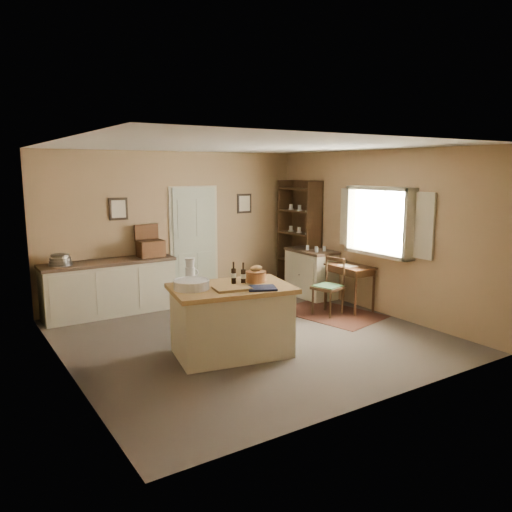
{
  "coord_description": "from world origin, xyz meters",
  "views": [
    {
      "loc": [
        -3.67,
        -5.88,
        2.39
      ],
      "look_at": [
        0.17,
        0.07,
        1.15
      ],
      "focal_mm": 35.0,
      "sensor_mm": 36.0,
      "label": 1
    }
  ],
  "objects_px": {
    "shelving_unit": "(301,236)",
    "desk_chair": "(328,288)",
    "sideboard": "(110,286)",
    "work_island": "(231,318)",
    "writing_desk": "(350,271)",
    "right_cabinet": "(311,273)"
  },
  "relations": [
    {
      "from": "shelving_unit",
      "to": "desk_chair",
      "type": "bearing_deg",
      "value": -113.04
    },
    {
      "from": "sideboard",
      "to": "desk_chair",
      "type": "relative_size",
      "value": 2.35
    },
    {
      "from": "work_island",
      "to": "shelving_unit",
      "type": "xyz_separation_m",
      "value": [
        2.93,
        2.31,
        0.6
      ]
    },
    {
      "from": "sideboard",
      "to": "writing_desk",
      "type": "relative_size",
      "value": 2.65
    },
    {
      "from": "work_island",
      "to": "shelving_unit",
      "type": "bearing_deg",
      "value": 49.25
    },
    {
      "from": "desk_chair",
      "to": "right_cabinet",
      "type": "bearing_deg",
      "value": 49.87
    },
    {
      "from": "right_cabinet",
      "to": "shelving_unit",
      "type": "relative_size",
      "value": 0.46
    },
    {
      "from": "writing_desk",
      "to": "shelving_unit",
      "type": "bearing_deg",
      "value": 84.3
    },
    {
      "from": "sideboard",
      "to": "writing_desk",
      "type": "xyz_separation_m",
      "value": [
        3.54,
        -1.94,
        0.18
      ]
    },
    {
      "from": "work_island",
      "to": "shelving_unit",
      "type": "relative_size",
      "value": 0.78
    },
    {
      "from": "right_cabinet",
      "to": "shelving_unit",
      "type": "xyz_separation_m",
      "value": [
        0.16,
        0.53,
        0.62
      ]
    },
    {
      "from": "desk_chair",
      "to": "shelving_unit",
      "type": "relative_size",
      "value": 0.42
    },
    {
      "from": "writing_desk",
      "to": "right_cabinet",
      "type": "bearing_deg",
      "value": 90.01
    },
    {
      "from": "desk_chair",
      "to": "right_cabinet",
      "type": "xyz_separation_m",
      "value": [
        0.53,
        1.09,
        -0.0
      ]
    },
    {
      "from": "desk_chair",
      "to": "shelving_unit",
      "type": "xyz_separation_m",
      "value": [
        0.69,
        1.62,
        0.62
      ]
    },
    {
      "from": "writing_desk",
      "to": "shelving_unit",
      "type": "distance_m",
      "value": 1.63
    },
    {
      "from": "work_island",
      "to": "right_cabinet",
      "type": "distance_m",
      "value": 3.3
    },
    {
      "from": "writing_desk",
      "to": "shelving_unit",
      "type": "xyz_separation_m",
      "value": [
        0.16,
        1.57,
        0.42
      ]
    },
    {
      "from": "sideboard",
      "to": "right_cabinet",
      "type": "distance_m",
      "value": 3.65
    },
    {
      "from": "right_cabinet",
      "to": "shelving_unit",
      "type": "bearing_deg",
      "value": 73.55
    },
    {
      "from": "work_island",
      "to": "desk_chair",
      "type": "distance_m",
      "value": 2.34
    },
    {
      "from": "work_island",
      "to": "desk_chair",
      "type": "height_order",
      "value": "work_island"
    }
  ]
}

